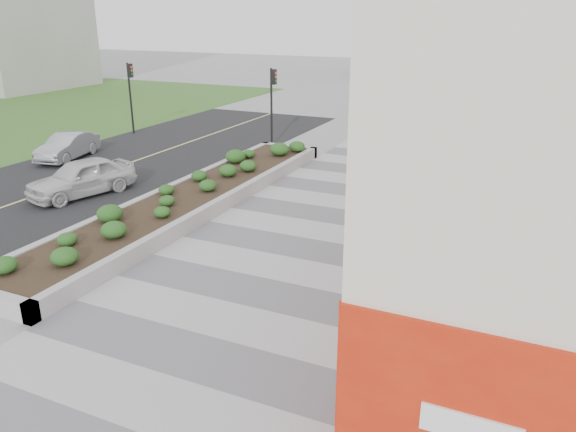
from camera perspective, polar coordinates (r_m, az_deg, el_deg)
name	(u,v)px	position (r m, az deg, el deg)	size (l,w,h in m)	color
ground	(222,324)	(13.73, -6.77, -10.82)	(160.00, 160.00, 0.00)	gray
walkway	(276,274)	(16.04, -1.20, -5.86)	(8.00, 36.00, 0.01)	#A8A8AD
building	(569,118)	(19.19, 26.64, 8.85)	(6.04, 24.08, 8.00)	beige
planter	(192,195)	(21.71, -9.70, 2.07)	(3.00, 18.00, 0.90)	#9E9EA0
street	(66,185)	(25.94, -21.65, 2.93)	(10.00, 40.00, 0.00)	black
traffic_signal_near	(273,96)	(30.92, -1.58, 12.13)	(0.33, 0.28, 4.20)	black
traffic_signal_far	(130,88)	(35.54, -15.71, 12.45)	(0.33, 0.28, 4.20)	black
manhole_cover	(292,277)	(15.85, 0.43, -6.20)	(0.44, 0.44, 0.01)	#595654
skateboarder	(386,209)	(19.50, 9.97, 0.74)	(0.47, 0.73, 1.31)	beige
car_white	(82,177)	(24.10, -20.24, 3.71)	(1.75, 4.35, 1.48)	silver
car_silver	(67,146)	(30.49, -21.50, 6.61)	(1.37, 3.94, 1.30)	#ABADB3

